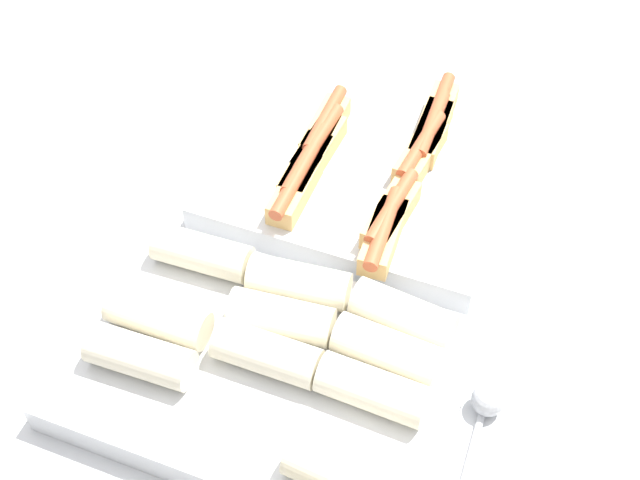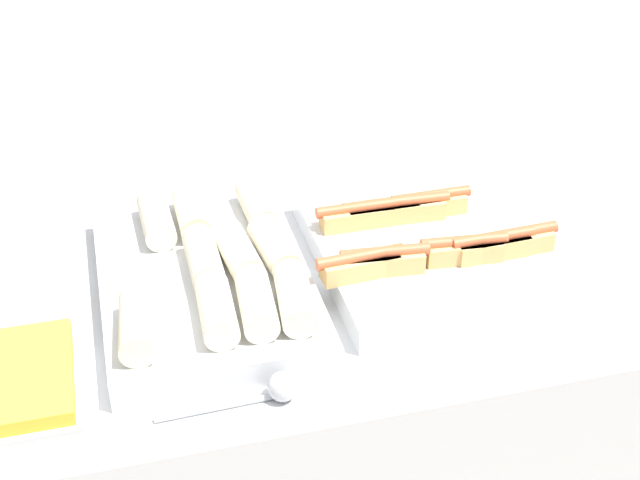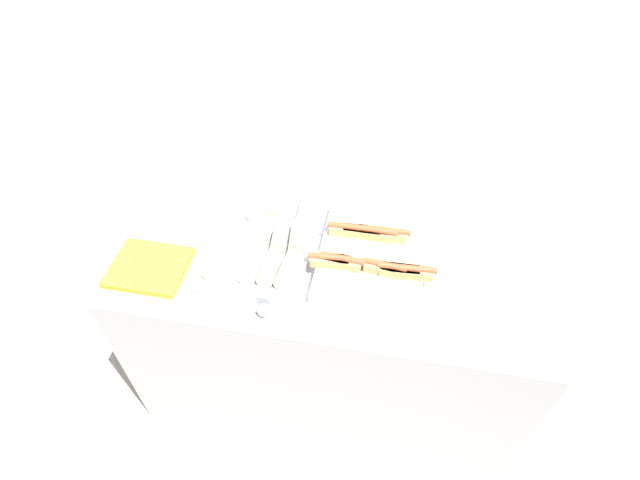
# 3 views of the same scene
# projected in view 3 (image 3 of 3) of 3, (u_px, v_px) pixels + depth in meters

# --- Properties ---
(ground_plane) EXTENTS (12.00, 12.00, 0.00)m
(ground_plane) POSITION_uv_depth(u_px,v_px,m) (330.00, 372.00, 2.49)
(ground_plane) COLOR #ADA393
(counter) EXTENTS (1.58, 0.75, 0.88)m
(counter) POSITION_uv_depth(u_px,v_px,m) (331.00, 323.00, 2.17)
(counter) COLOR silver
(counter) RESTS_ON ground_plane
(tray_hotdogs) EXTENTS (0.45, 0.46, 0.10)m
(tray_hotdogs) POSITION_uv_depth(u_px,v_px,m) (371.00, 256.00, 1.80)
(tray_hotdogs) COLOR silver
(tray_hotdogs) RESTS_ON counter
(tray_wraps) EXTENTS (0.36, 0.53, 0.11)m
(tray_wraps) POSITION_uv_depth(u_px,v_px,m) (267.00, 241.00, 1.84)
(tray_wraps) COLOR silver
(tray_wraps) RESTS_ON counter
(tray_side_front) EXTENTS (0.28, 0.24, 0.07)m
(tray_side_front) POSITION_uv_depth(u_px,v_px,m) (151.00, 272.00, 1.75)
(tray_side_front) COLOR silver
(tray_side_front) RESTS_ON counter
(serving_spoon_near) EXTENTS (0.22, 0.05, 0.05)m
(serving_spoon_near) POSITION_uv_depth(u_px,v_px,m) (259.00, 310.00, 1.66)
(serving_spoon_near) COLOR #B2B5BA
(serving_spoon_near) RESTS_ON counter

